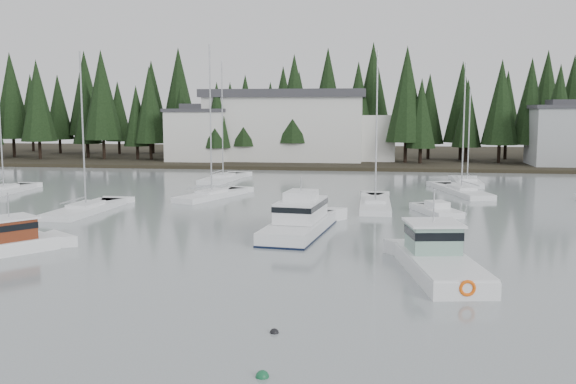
{
  "coord_description": "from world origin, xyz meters",
  "views": [
    {
      "loc": [
        8.99,
        -17.45,
        8.35
      ],
      "look_at": [
        2.89,
        27.59,
        2.5
      ],
      "focal_mm": 40.0,
      "sensor_mm": 36.0,
      "label": 1
    }
  ],
  "objects_px": {
    "harbor_inn": "(298,126)",
    "lobster_boat_teal": "(439,263)",
    "cabin_cruiser_center": "(300,224)",
    "sailboat_8": "(86,211)",
    "house_east_a": "(567,134)",
    "sailboat_7": "(375,206)",
    "sailboat_4": "(4,192)",
    "sailboat_10": "(223,180)",
    "runabout_1": "(437,212)",
    "sailboat_1": "(467,184)",
    "house_west": "(199,134)",
    "sailboat_2": "(461,193)",
    "sailboat_5": "(212,197)"
  },
  "relations": [
    {
      "from": "cabin_cruiser_center",
      "to": "sailboat_4",
      "type": "xyz_separation_m",
      "value": [
        -32.17,
        17.2,
        -0.6
      ]
    },
    {
      "from": "harbor_inn",
      "to": "lobster_boat_teal",
      "type": "relative_size",
      "value": 3.28
    },
    {
      "from": "cabin_cruiser_center",
      "to": "sailboat_1",
      "type": "distance_m",
      "value": 34.56
    },
    {
      "from": "lobster_boat_teal",
      "to": "sailboat_2",
      "type": "distance_m",
      "value": 33.33
    },
    {
      "from": "lobster_boat_teal",
      "to": "sailboat_8",
      "type": "height_order",
      "value": "sailboat_8"
    },
    {
      "from": "sailboat_10",
      "to": "runabout_1",
      "type": "xyz_separation_m",
      "value": [
        22.89,
        -21.81,
        0.05
      ]
    },
    {
      "from": "sailboat_1",
      "to": "sailboat_7",
      "type": "bearing_deg",
      "value": 152.3
    },
    {
      "from": "sailboat_8",
      "to": "harbor_inn",
      "type": "bearing_deg",
      "value": -9.78
    },
    {
      "from": "house_west",
      "to": "sailboat_4",
      "type": "height_order",
      "value": "sailboat_4"
    },
    {
      "from": "sailboat_1",
      "to": "sailboat_4",
      "type": "distance_m",
      "value": 49.46
    },
    {
      "from": "house_east_a",
      "to": "sailboat_8",
      "type": "xyz_separation_m",
      "value": [
        -50.46,
        -46.13,
        -4.83
      ]
    },
    {
      "from": "sailboat_1",
      "to": "sailboat_7",
      "type": "xyz_separation_m",
      "value": [
        -10.25,
        -18.05,
        0.01
      ]
    },
    {
      "from": "house_west",
      "to": "harbor_inn",
      "type": "xyz_separation_m",
      "value": [
        15.04,
        3.34,
        1.12
      ]
    },
    {
      "from": "house_east_a",
      "to": "cabin_cruiser_center",
      "type": "distance_m",
      "value": 61.88
    },
    {
      "from": "cabin_cruiser_center",
      "to": "sailboat_8",
      "type": "xyz_separation_m",
      "value": [
        -18.48,
        6.68,
        -0.59
      ]
    },
    {
      "from": "sailboat_2",
      "to": "sailboat_10",
      "type": "distance_m",
      "value": 27.84
    },
    {
      "from": "sailboat_1",
      "to": "sailboat_5",
      "type": "relative_size",
      "value": 0.75
    },
    {
      "from": "house_east_a",
      "to": "sailboat_4",
      "type": "relative_size",
      "value": 0.9
    },
    {
      "from": "sailboat_5",
      "to": "sailboat_8",
      "type": "relative_size",
      "value": 1.1
    },
    {
      "from": "sailboat_8",
      "to": "house_west",
      "type": "bearing_deg",
      "value": 7.36
    },
    {
      "from": "house_west",
      "to": "sailboat_7",
      "type": "xyz_separation_m",
      "value": [
        27.11,
        -40.88,
        -4.58
      ]
    },
    {
      "from": "sailboat_7",
      "to": "sailboat_4",
      "type": "bearing_deg",
      "value": 83.09
    },
    {
      "from": "house_west",
      "to": "sailboat_8",
      "type": "relative_size",
      "value": 0.71
    },
    {
      "from": "runabout_1",
      "to": "sailboat_8",
      "type": "bearing_deg",
      "value": 76.43
    },
    {
      "from": "sailboat_4",
      "to": "house_west",
      "type": "bearing_deg",
      "value": -16.39
    },
    {
      "from": "lobster_boat_teal",
      "to": "sailboat_7",
      "type": "distance_m",
      "value": 23.05
    },
    {
      "from": "house_west",
      "to": "cabin_cruiser_center",
      "type": "distance_m",
      "value": 58.27
    },
    {
      "from": "sailboat_2",
      "to": "runabout_1",
      "type": "bearing_deg",
      "value": 150.87
    },
    {
      "from": "sailboat_10",
      "to": "runabout_1",
      "type": "height_order",
      "value": "sailboat_10"
    },
    {
      "from": "runabout_1",
      "to": "lobster_boat_teal",
      "type": "bearing_deg",
      "value": 155.57
    },
    {
      "from": "cabin_cruiser_center",
      "to": "runabout_1",
      "type": "distance_m",
      "value": 13.89
    },
    {
      "from": "cabin_cruiser_center",
      "to": "sailboat_8",
      "type": "distance_m",
      "value": 19.66
    },
    {
      "from": "house_west",
      "to": "sailboat_1",
      "type": "relative_size",
      "value": 0.85
    },
    {
      "from": "cabin_cruiser_center",
      "to": "sailboat_1",
      "type": "xyz_separation_m",
      "value": [
        15.33,
        30.97,
        -0.6
      ]
    },
    {
      "from": "sailboat_8",
      "to": "sailboat_10",
      "type": "bearing_deg",
      "value": -9.74
    },
    {
      "from": "sailboat_4",
      "to": "sailboat_10",
      "type": "xyz_separation_m",
      "value": [
        19.31,
        14.19,
        0.01
      ]
    },
    {
      "from": "sailboat_1",
      "to": "sailboat_8",
      "type": "distance_m",
      "value": 41.64
    },
    {
      "from": "house_east_a",
      "to": "harbor_inn",
      "type": "xyz_separation_m",
      "value": [
        -38.96,
        4.34,
        0.87
      ]
    },
    {
      "from": "house_east_a",
      "to": "sailboat_8",
      "type": "relative_size",
      "value": 0.78
    },
    {
      "from": "harbor_inn",
      "to": "lobster_boat_teal",
      "type": "distance_m",
      "value": 68.96
    },
    {
      "from": "sailboat_10",
      "to": "cabin_cruiser_center",
      "type": "bearing_deg",
      "value": -151.13
    },
    {
      "from": "house_east_a",
      "to": "harbor_inn",
      "type": "relative_size",
      "value": 0.36
    },
    {
      "from": "house_east_a",
      "to": "sailboat_2",
      "type": "xyz_separation_m",
      "value": [
        -18.3,
        -29.81,
        -4.84
      ]
    },
    {
      "from": "cabin_cruiser_center",
      "to": "runabout_1",
      "type": "bearing_deg",
      "value": -39.01
    },
    {
      "from": "sailboat_7",
      "to": "sailboat_10",
      "type": "height_order",
      "value": "sailboat_10"
    },
    {
      "from": "house_west",
      "to": "house_east_a",
      "type": "relative_size",
      "value": 0.9
    },
    {
      "from": "cabin_cruiser_center",
      "to": "lobster_boat_teal",
      "type": "bearing_deg",
      "value": -132.68
    },
    {
      "from": "house_east_a",
      "to": "lobster_boat_teal",
      "type": "xyz_separation_m",
      "value": [
        -23.66,
        -62.7,
        -4.33
      ]
    },
    {
      "from": "sailboat_4",
      "to": "harbor_inn",
      "type": "bearing_deg",
      "value": -33.13
    },
    {
      "from": "harbor_inn",
      "to": "sailboat_4",
      "type": "xyz_separation_m",
      "value": [
        -25.19,
        -39.94,
        -5.71
      ]
    }
  ]
}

